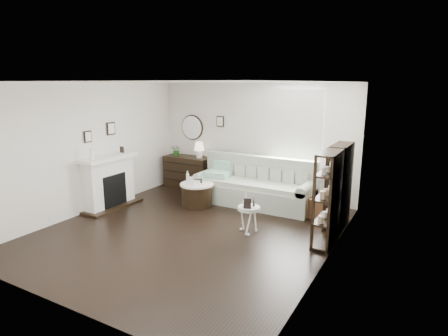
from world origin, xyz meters
The scene contains 18 objects.
room centered at (0.73, 2.70, 1.60)m, with size 5.50×5.50×5.50m.
fireplace centered at (-2.32, 0.30, 0.54)m, with size 0.50×1.40×1.84m.
shelf_unit_far centered at (2.33, 1.55, 0.80)m, with size 0.30×0.80×1.60m.
shelf_unit_near centered at (2.33, 0.65, 0.80)m, with size 0.30×0.80×1.60m.
sofa centered at (0.35, 2.08, 0.35)m, with size 2.70×0.93×1.05m.
quilt centered at (-0.53, 1.95, 0.61)m, with size 0.55×0.45×0.14m, color #27916E.
suitcase centered at (1.90, 1.81, 0.20)m, with size 0.61×0.20×0.41m, color brown.
dresser centered at (-1.73, 2.47, 0.41)m, with size 1.23×0.53×0.82m.
table_lamp centered at (-1.37, 2.47, 1.03)m, with size 0.26×0.26×0.41m, color beige, non-canonical shape.
potted_plant centered at (-2.04, 2.42, 0.97)m, with size 0.26×0.23×0.29m, color #24611B.
drum_table centered at (-0.69, 1.30, 0.26)m, with size 0.74×0.74×0.51m.
pedestal_table centered at (0.98, 0.47, 0.46)m, with size 0.41×0.41×0.50m.
eiffel_drum centered at (-0.61, 1.35, 0.61)m, with size 0.11×0.11×0.19m, color black, non-canonical shape.
bottle_drum centered at (-0.88, 1.22, 0.66)m, with size 0.07×0.07×0.28m, color silver.
card_frame_drum centered at (-0.74, 1.11, 0.61)m, with size 0.14×0.01×0.19m, color silver.
eiffel_ped centered at (1.06, 0.50, 0.58)m, with size 0.10×0.10×0.17m, color black, non-canonical shape.
flask_ped centered at (0.91, 0.49, 0.62)m, with size 0.13×0.13×0.23m, color silver, non-canonical shape.
card_frame_ped centered at (1.00, 0.36, 0.59)m, with size 0.13×0.01×0.18m, color black.
Camera 1 is at (3.72, -5.37, 2.68)m, focal length 30.00 mm.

